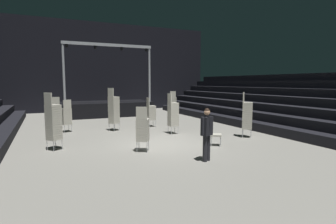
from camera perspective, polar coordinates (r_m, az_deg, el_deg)
ground_plane at (r=11.53m, az=-1.71°, el=-7.00°), size 22.00×30.00×0.10m
arena_end_wall at (r=25.75m, az=-14.99°, el=9.19°), size 22.00×0.30×8.00m
bleacher_bank_right at (r=17.08m, az=23.71°, el=2.32°), size 5.25×24.00×3.15m
stage_riser at (r=21.76m, az=-12.92°, el=0.90°), size 6.74×3.37×5.39m
man_with_tie at (r=8.95m, az=8.23°, el=-4.06°), size 0.56×0.37×1.77m
chair_stack_front_left at (r=13.59m, az=1.06°, el=-0.36°), size 0.44×0.44×2.05m
chair_stack_front_right at (r=11.17m, az=-23.08°, el=-1.87°), size 0.61×0.61×2.22m
chair_stack_mid_left at (r=13.25m, az=16.41°, el=-0.61°), size 0.62×0.62×2.14m
chair_stack_mid_right at (r=10.16m, az=-5.38°, el=-3.60°), size 0.60×0.60×1.71m
chair_stack_mid_centre at (r=15.05m, az=-20.72°, el=-0.76°), size 0.55×0.55×1.71m
chair_stack_rear_left at (r=14.73m, az=-11.40°, el=0.53°), size 0.60×0.60×2.31m
chair_stack_rear_right at (r=16.37m, az=-22.47°, el=-0.15°), size 0.52×0.52×1.79m
chair_stack_rear_centre at (r=15.84m, az=-3.60°, el=-0.03°), size 0.45×0.45×1.71m
chair_stack_aisle_left at (r=19.72m, az=1.14°, el=1.59°), size 0.61×0.61×1.96m
loose_chair_near_man at (r=11.29m, az=9.77°, el=-4.34°), size 0.61×0.61×0.95m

